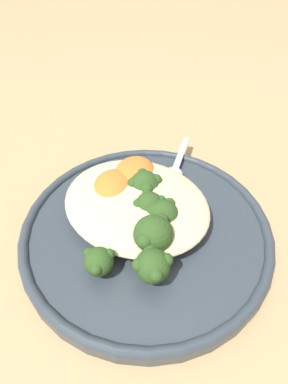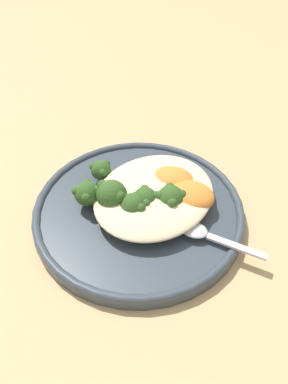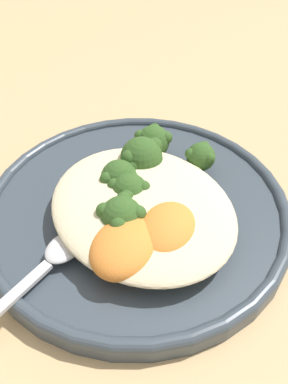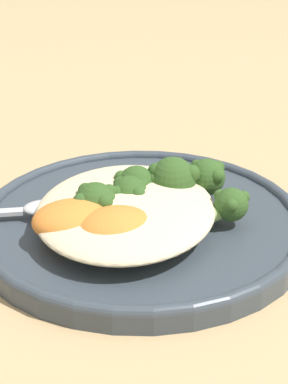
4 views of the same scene
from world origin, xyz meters
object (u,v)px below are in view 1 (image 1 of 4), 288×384
object	(u,v)px
plate	(146,227)
broccoli_stalk_0	(103,249)
sweet_potato_chunk_1	(113,188)
broccoli_stalk_1	(145,258)
broccoli_stalk_5	(140,191)
spoon	(175,170)
broccoli_stalk_4	(144,208)
broccoli_stalk_3	(153,216)
sweet_potato_chunk_0	(135,174)
quinoa_mound	(136,202)
broccoli_stalk_2	(149,234)

from	to	relation	value
plate	broccoli_stalk_0	xyz separation A→B (m)	(-0.01, -0.07, 0.02)
broccoli_stalk_0	sweet_potato_chunk_1	world-z (taller)	same
broccoli_stalk_1	broccoli_stalk_5	size ratio (longest dim) A/B	1.04
spoon	broccoli_stalk_4	bearing A→B (deg)	170.05
broccoli_stalk_0	spoon	xyz separation A→B (m)	(-0.00, 0.17, -0.01)
sweet_potato_chunk_1	broccoli_stalk_3	bearing A→B (deg)	-10.51
sweet_potato_chunk_0	spoon	world-z (taller)	sweet_potato_chunk_0
plate	broccoli_stalk_5	world-z (taller)	broccoli_stalk_5
plate	sweet_potato_chunk_1	distance (m)	0.07
plate	broccoli_stalk_4	bearing A→B (deg)	147.44
sweet_potato_chunk_1	spoon	distance (m)	0.10
broccoli_stalk_1	sweet_potato_chunk_0	world-z (taller)	broccoli_stalk_1
sweet_potato_chunk_0	quinoa_mound	bearing A→B (deg)	-53.92
broccoli_stalk_3	spoon	size ratio (longest dim) A/B	0.63
broccoli_stalk_0	broccoli_stalk_2	distance (m)	0.05
broccoli_stalk_1	broccoli_stalk_5	bearing A→B (deg)	147.92
quinoa_mound	sweet_potato_chunk_0	bearing A→B (deg)	126.08
quinoa_mound	broccoli_stalk_4	world-z (taller)	broccoli_stalk_4
broccoli_stalk_0	broccoli_stalk_2	xyz separation A→B (m)	(0.03, 0.04, 0.01)
broccoli_stalk_4	spoon	distance (m)	0.10
broccoli_stalk_1	sweet_potato_chunk_1	xyz separation A→B (m)	(-0.09, 0.07, -0.00)
plate	sweet_potato_chunk_0	xyz separation A→B (m)	(-0.05, 0.05, 0.03)
broccoli_stalk_4	plate	bearing A→B (deg)	-86.27
broccoli_stalk_0	sweet_potato_chunk_0	world-z (taller)	same
broccoli_stalk_1	broccoli_stalk_5	world-z (taller)	broccoli_stalk_5
broccoli_stalk_4	sweet_potato_chunk_1	distance (m)	0.05
quinoa_mound	broccoli_stalk_4	size ratio (longest dim) A/B	2.57
broccoli_stalk_3	plate	bearing A→B (deg)	148.48
broccoli_stalk_1	quinoa_mound	bearing A→B (deg)	151.50
plate	broccoli_stalk_0	size ratio (longest dim) A/B	3.22
broccoli_stalk_2	broccoli_stalk_3	bearing A→B (deg)	110.75
plate	quinoa_mound	bearing A→B (deg)	154.25
broccoli_stalk_1	spoon	world-z (taller)	broccoli_stalk_1
broccoli_stalk_2	sweet_potato_chunk_0	size ratio (longest dim) A/B	1.23
broccoli_stalk_1	broccoli_stalk_2	world-z (taller)	broccoli_stalk_2
plate	spoon	xyz separation A→B (m)	(-0.02, 0.10, 0.01)
spoon	broccoli_stalk_5	bearing A→B (deg)	156.27
broccoli_stalk_0	broccoli_stalk_2	bearing A→B (deg)	114.40
quinoa_mound	broccoli_stalk_4	xyz separation A→B (m)	(0.01, -0.01, 0.00)
broccoli_stalk_2	spoon	distance (m)	0.13
broccoli_stalk_4	sweet_potato_chunk_1	world-z (taller)	broccoli_stalk_4
quinoa_mound	spoon	bearing A→B (deg)	86.43
spoon	quinoa_mound	bearing A→B (deg)	160.95
broccoli_stalk_1	broccoli_stalk_4	size ratio (longest dim) A/B	1.69
broccoli_stalk_2	sweet_potato_chunk_0	distance (m)	0.11
broccoli_stalk_1	spoon	bearing A→B (deg)	128.62
broccoli_stalk_0	broccoli_stalk_4	world-z (taller)	broccoli_stalk_4
quinoa_mound	broccoli_stalk_2	bearing A→B (deg)	-41.35
broccoli_stalk_5	sweet_potato_chunk_0	distance (m)	0.04
broccoli_stalk_0	broccoli_stalk_5	bearing A→B (deg)	162.93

